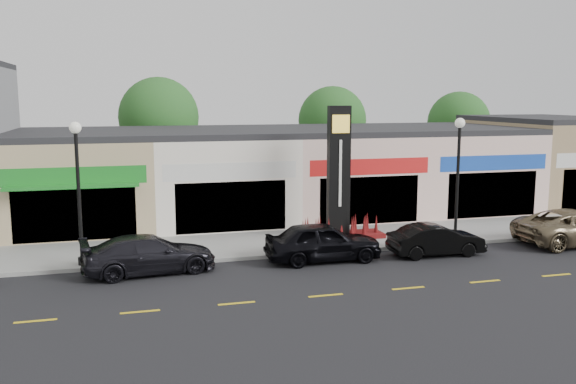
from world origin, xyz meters
name	(u,v)px	position (x,y,z in m)	size (l,w,h in m)	color
ground	(300,271)	(0.00, 0.00, 0.00)	(120.00, 120.00, 0.00)	black
sidewalk	(273,243)	(0.00, 4.35, 0.07)	(52.00, 4.30, 0.15)	gray
curb	(286,255)	(0.00, 2.10, 0.07)	(52.00, 0.20, 0.15)	gray
shop_beige	(81,178)	(-8.50, 11.46, 2.40)	(7.00, 10.85, 4.80)	tan
shop_cream	(216,173)	(-1.50, 11.47, 2.40)	(7.00, 10.01, 4.80)	white
shop_pink_w	(337,169)	(5.50, 11.47, 2.40)	(7.00, 10.01, 4.80)	beige
shop_pink_e	(446,166)	(12.50, 11.47, 2.40)	(7.00, 10.01, 4.80)	beige
shop_tan	(545,159)	(19.50, 11.48, 2.65)	(7.00, 10.01, 5.30)	#987C58
tree_rear_west	(159,117)	(-4.00, 19.50, 5.22)	(5.20, 5.20, 7.83)	#382619
tree_rear_mid	(332,120)	(8.00, 19.50, 4.88)	(4.80, 4.80, 7.29)	#382619
tree_rear_east	(459,123)	(18.00, 19.50, 4.63)	(4.60, 4.60, 6.94)	#382619
lamp_west_near	(78,179)	(-8.00, 2.50, 3.48)	(0.44, 0.44, 5.47)	black
lamp_east_near	(458,166)	(8.00, 2.50, 3.48)	(0.44, 0.44, 5.47)	black
pylon_sign	(338,192)	(3.00, 4.20, 2.27)	(4.20, 1.30, 6.00)	#550F0E
car_dark_sedan	(149,254)	(-5.53, 1.25, 0.71)	(4.93, 2.00, 1.43)	black
car_black_sedan	(323,242)	(1.27, 1.16, 0.79)	(4.65, 1.87, 1.59)	black
car_black_conv	(436,240)	(6.10, 0.77, 0.65)	(3.97, 1.38, 1.31)	black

